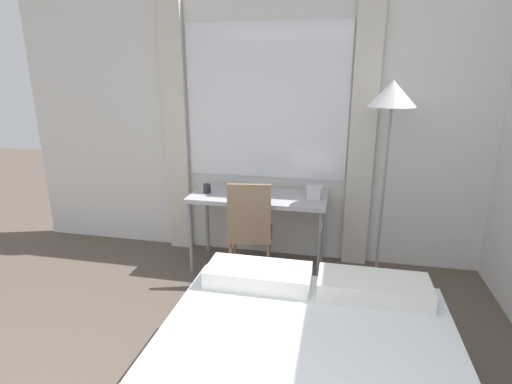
% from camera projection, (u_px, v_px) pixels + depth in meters
% --- Properties ---
extents(wall_back_with_window, '(5.29, 0.13, 2.70)m').
position_uv_depth(wall_back_with_window, '(266.00, 128.00, 4.01)').
color(wall_back_with_window, silver).
rests_on(wall_back_with_window, ground_plane).
extents(desk, '(1.31, 0.58, 0.76)m').
position_uv_depth(desk, '(258.00, 201.00, 3.86)').
color(desk, '#B2B2B7').
rests_on(desk, ground_plane).
extents(desk_chair, '(0.46, 0.46, 0.97)m').
position_uv_depth(desk_chair, '(250.00, 227.00, 3.63)').
color(desk_chair, '#8C7259').
rests_on(desk_chair, ground_plane).
extents(standing_lamp, '(0.40, 0.40, 1.83)m').
position_uv_depth(standing_lamp, '(391.00, 110.00, 3.32)').
color(standing_lamp, '#4C4C51').
rests_on(standing_lamp, ground_plane).
extents(telephone, '(0.14, 0.14, 0.12)m').
position_uv_depth(telephone, '(314.00, 193.00, 3.73)').
color(telephone, silver).
rests_on(telephone, desk).
extents(book, '(0.30, 0.17, 0.02)m').
position_uv_depth(book, '(250.00, 194.00, 3.81)').
color(book, navy).
rests_on(book, desk).
extents(mug, '(0.07, 0.07, 0.09)m').
position_uv_depth(mug, '(207.00, 189.00, 3.89)').
color(mug, '#262628').
rests_on(mug, desk).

